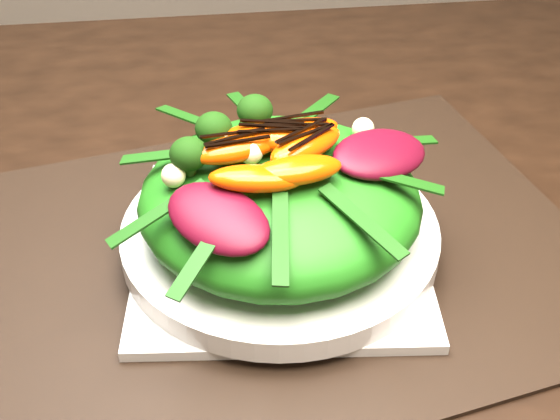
{
  "coord_description": "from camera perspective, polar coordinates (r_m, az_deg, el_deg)",
  "views": [
    {
      "loc": [
        0.03,
        -0.51,
        1.16
      ],
      "look_at": [
        0.09,
        -0.05,
        0.8
      ],
      "focal_mm": 48.0,
      "sensor_mm": 36.0,
      "label": 1
    }
  ],
  "objects": [
    {
      "name": "plate_base",
      "position": [
        0.61,
        0.0,
        -2.82
      ],
      "size": [
        0.25,
        0.25,
        0.01
      ],
      "primitive_type": "cube",
      "rotation": [
        0.0,
        0.0,
        -0.1
      ],
      "color": "silver",
      "rests_on": "placemat"
    },
    {
      "name": "balsamic_drizzle",
      "position": [
        0.57,
        -0.21,
        6.55
      ],
      "size": [
        0.05,
        0.01,
        0.0
      ],
      "primitive_type": "cube",
      "rotation": [
        0.0,
        0.0,
        0.19
      ],
      "color": "black",
      "rests_on": "orange_segment"
    },
    {
      "name": "lettuce_mound",
      "position": [
        0.58,
        0.0,
        0.83
      ],
      "size": [
        0.27,
        0.27,
        0.08
      ],
      "primitive_type": "ellipsoid",
      "rotation": [
        0.0,
        0.0,
        -0.27
      ],
      "color": "#236E14",
      "rests_on": "salad_bowl"
    },
    {
      "name": "dining_table",
      "position": [
        0.67,
        -8.33,
        -2.67
      ],
      "size": [
        1.6,
        0.9,
        0.75
      ],
      "primitive_type": "cube",
      "color": "black",
      "rests_on": "floor"
    },
    {
      "name": "broccoli_floret",
      "position": [
        0.57,
        -5.61,
        5.97
      ],
      "size": [
        0.04,
        0.04,
        0.04
      ],
      "primitive_type": "sphere",
      "rotation": [
        0.0,
        0.0,
        0.01
      ],
      "color": "black",
      "rests_on": "lettuce_mound"
    },
    {
      "name": "placemat",
      "position": [
        0.62,
        0.0,
        -3.27
      ],
      "size": [
        0.57,
        0.48,
        0.0
      ],
      "primitive_type": "cube",
      "rotation": [
        0.0,
        0.0,
        0.2
      ],
      "color": "black",
      "rests_on": "dining_table"
    },
    {
      "name": "salad_bowl",
      "position": [
        0.61,
        0.0,
        -1.82
      ],
      "size": [
        0.27,
        0.27,
        0.02
      ],
      "primitive_type": "cylinder",
      "rotation": [
        0.0,
        0.0,
        0.07
      ],
      "color": "silver",
      "rests_on": "plate_base"
    },
    {
      "name": "orange_segment",
      "position": [
        0.57,
        -0.2,
        5.73
      ],
      "size": [
        0.07,
        0.04,
        0.02
      ],
      "primitive_type": "ellipsoid",
      "rotation": [
        0.0,
        0.0,
        0.19
      ],
      "color": "#C83903",
      "rests_on": "lettuce_mound"
    },
    {
      "name": "radicchio_leaf",
      "position": [
        0.57,
        7.6,
        4.25
      ],
      "size": [
        0.1,
        0.08,
        0.02
      ],
      "primitive_type": "ellipsoid",
      "rotation": [
        0.0,
        0.0,
        0.45
      ],
      "color": "#430714",
      "rests_on": "lettuce_mound"
    },
    {
      "name": "macadamia_nut",
      "position": [
        0.54,
        2.19,
        3.18
      ],
      "size": [
        0.02,
        0.02,
        0.02
      ],
      "primitive_type": "sphere",
      "rotation": [
        0.0,
        0.0,
        -0.08
      ],
      "color": "beige",
      "rests_on": "lettuce_mound"
    }
  ]
}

